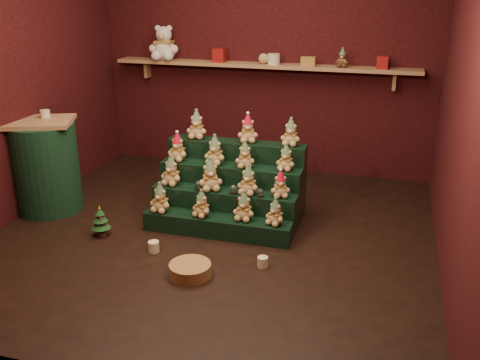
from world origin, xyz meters
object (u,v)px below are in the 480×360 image
(snow_globe_b, at_px, (233,190))
(wicker_basket, at_px, (190,270))
(snow_globe_c, at_px, (260,193))
(mini_christmas_tree, at_px, (101,221))
(side_table, at_px, (46,166))
(mug_left, at_px, (154,247))
(snow_globe_a, at_px, (199,186))
(brown_bear, at_px, (342,58))
(mug_right, at_px, (263,262))
(riser_tier_front, at_px, (217,226))
(white_bear, at_px, (164,38))

(snow_globe_b, bearing_deg, wicker_basket, -95.36)
(snow_globe_c, bearing_deg, mini_christmas_tree, -161.26)
(side_table, bearing_deg, mug_left, -43.36)
(snow_globe_a, distance_m, mini_christmas_tree, 0.96)
(snow_globe_b, distance_m, mug_left, 0.90)
(snow_globe_b, xyz_separation_m, brown_bear, (0.76, 1.67, 1.02))
(snow_globe_a, bearing_deg, mini_christmas_tree, -149.27)
(snow_globe_a, relative_size, mug_right, 1.08)
(snow_globe_b, height_order, mug_left, snow_globe_b)
(side_table, xyz_separation_m, wicker_basket, (1.88, -0.87, -0.41))
(snow_globe_b, distance_m, side_table, 1.97)
(snow_globe_b, distance_m, brown_bear, 2.10)
(snow_globe_a, height_order, snow_globe_c, snow_globe_a)
(wicker_basket, bearing_deg, riser_tier_front, 91.94)
(riser_tier_front, xyz_separation_m, mug_left, (-0.43, -0.47, -0.04))
(mug_right, relative_size, wicker_basket, 0.26)
(snow_globe_c, distance_m, side_table, 2.22)
(mini_christmas_tree, xyz_separation_m, mug_left, (0.60, -0.15, -0.10))
(wicker_basket, xyz_separation_m, white_bear, (-1.28, 2.59, 1.52))
(wicker_basket, bearing_deg, white_bear, 116.32)
(riser_tier_front, bearing_deg, mini_christmas_tree, -163.05)
(mini_christmas_tree, distance_m, mug_left, 0.63)
(riser_tier_front, xyz_separation_m, mini_christmas_tree, (-1.02, -0.31, 0.06))
(riser_tier_front, xyz_separation_m, snow_globe_b, (0.11, 0.16, 0.32))
(snow_globe_b, height_order, mug_right, snow_globe_b)
(side_table, xyz_separation_m, brown_bear, (2.73, 1.73, 0.96))
(riser_tier_front, relative_size, side_table, 1.48)
(mini_christmas_tree, relative_size, wicker_basket, 0.90)
(snow_globe_c, distance_m, white_bear, 2.61)
(riser_tier_front, distance_m, side_table, 1.90)
(snow_globe_a, xyz_separation_m, mini_christmas_tree, (-0.79, -0.47, -0.26))
(mini_christmas_tree, distance_m, brown_bear, 3.14)
(mug_left, bearing_deg, brown_bear, 60.47)
(mug_right, bearing_deg, white_bear, 128.24)
(side_table, xyz_separation_m, mini_christmas_tree, (0.83, -0.42, -0.32))
(snow_globe_a, height_order, mug_left, snow_globe_a)
(riser_tier_front, height_order, brown_bear, brown_bear)
(snow_globe_a, height_order, snow_globe_b, snow_globe_a)
(side_table, relative_size, mug_right, 10.65)
(snow_globe_a, bearing_deg, side_table, -178.11)
(snow_globe_c, distance_m, mug_left, 1.07)
(side_table, xyz_separation_m, white_bear, (0.60, 1.73, 1.11))
(brown_bear, bearing_deg, snow_globe_a, -120.59)
(riser_tier_front, bearing_deg, side_table, 176.72)
(mug_right, bearing_deg, brown_bear, 81.95)
(white_bear, bearing_deg, snow_globe_a, -63.98)
(brown_bear, bearing_deg, snow_globe_c, -103.99)
(riser_tier_front, relative_size, snow_globe_c, 16.80)
(mug_right, xyz_separation_m, brown_bear, (0.32, 2.29, 1.38))
(snow_globe_c, height_order, mini_christmas_tree, snow_globe_c)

